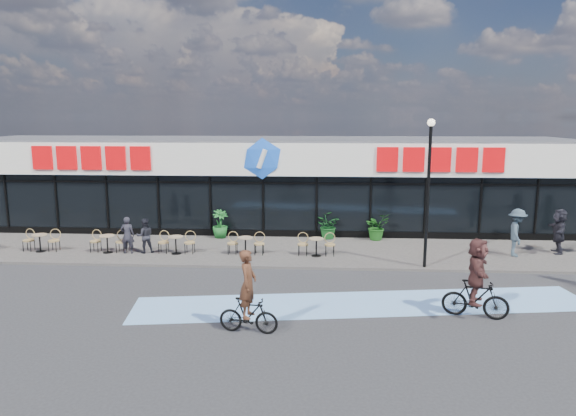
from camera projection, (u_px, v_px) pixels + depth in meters
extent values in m
plane|color=#28282B|center=(242.00, 286.00, 17.49)|extent=(120.00, 120.00, 0.00)
cube|color=#58524E|center=(257.00, 251.00, 21.90)|extent=(44.00, 5.00, 0.10)
cube|color=#73A4DA|center=(363.00, 304.00, 15.77)|extent=(14.17, 4.13, 0.01)
cube|color=black|center=(269.00, 197.00, 27.05)|extent=(30.00, 6.00, 3.00)
cube|color=silver|center=(269.00, 155.00, 26.51)|extent=(30.60, 6.30, 1.50)
cube|color=#47474C|center=(269.00, 139.00, 26.52)|extent=(30.60, 6.30, 0.10)
cube|color=navy|center=(263.00, 174.00, 23.80)|extent=(30.60, 0.08, 0.18)
cube|color=black|center=(263.00, 183.00, 23.87)|extent=(30.00, 0.06, 0.08)
cube|color=black|center=(263.00, 234.00, 24.31)|extent=(30.00, 0.10, 0.40)
cube|color=#BA060A|center=(92.00, 158.00, 23.89)|extent=(5.63, 0.18, 1.10)
cube|color=#BA060A|center=(440.00, 160.00, 22.93)|extent=(5.63, 0.18, 1.10)
ellipsoid|color=blue|center=(262.00, 159.00, 23.41)|extent=(1.90, 0.24, 1.90)
cylinder|color=black|center=(7.00, 205.00, 24.82)|extent=(0.10, 0.10, 3.00)
cylinder|color=black|center=(57.00, 205.00, 24.67)|extent=(0.10, 0.10, 3.00)
cylinder|color=black|center=(107.00, 206.00, 24.52)|extent=(0.10, 0.10, 3.00)
cylinder|color=black|center=(159.00, 206.00, 24.37)|extent=(0.10, 0.10, 3.00)
cylinder|color=black|center=(211.00, 207.00, 24.22)|extent=(0.10, 0.10, 3.00)
cylinder|color=black|center=(263.00, 207.00, 24.08)|extent=(0.10, 0.10, 3.00)
cylinder|color=black|center=(316.00, 208.00, 23.93)|extent=(0.10, 0.10, 3.00)
cylinder|color=black|center=(370.00, 208.00, 23.78)|extent=(0.10, 0.10, 3.00)
cylinder|color=black|center=(425.00, 209.00, 23.63)|extent=(0.10, 0.10, 3.00)
cylinder|color=black|center=(480.00, 209.00, 23.48)|extent=(0.10, 0.10, 3.00)
cylinder|color=black|center=(536.00, 210.00, 23.33)|extent=(0.10, 0.10, 3.00)
cylinder|color=black|center=(428.00, 198.00, 18.88)|extent=(0.12, 0.12, 5.28)
sphere|color=#FFF2CC|center=(431.00, 123.00, 18.40)|extent=(0.28, 0.28, 0.28)
cylinder|color=tan|center=(39.00, 235.00, 21.42)|extent=(0.60, 0.60, 0.04)
cylinder|color=black|center=(40.00, 243.00, 21.48)|extent=(0.06, 0.06, 0.70)
cylinder|color=black|center=(41.00, 251.00, 21.55)|extent=(0.40, 0.40, 0.02)
cylinder|color=tan|center=(107.00, 236.00, 21.25)|extent=(0.60, 0.60, 0.04)
cylinder|color=black|center=(107.00, 244.00, 21.31)|extent=(0.06, 0.06, 0.70)
cylinder|color=black|center=(108.00, 252.00, 21.37)|extent=(0.40, 0.40, 0.02)
cylinder|color=tan|center=(176.00, 237.00, 21.08)|extent=(0.60, 0.60, 0.04)
cylinder|color=black|center=(176.00, 245.00, 21.14)|extent=(0.06, 0.06, 0.70)
cylinder|color=black|center=(176.00, 253.00, 21.20)|extent=(0.40, 0.40, 0.02)
cylinder|color=tan|center=(245.00, 238.00, 20.90)|extent=(0.60, 0.60, 0.04)
cylinder|color=black|center=(246.00, 246.00, 20.96)|extent=(0.06, 0.06, 0.70)
cylinder|color=black|center=(246.00, 255.00, 21.03)|extent=(0.40, 0.40, 0.02)
cylinder|color=tan|center=(316.00, 239.00, 20.73)|extent=(0.60, 0.60, 0.04)
cylinder|color=black|center=(316.00, 247.00, 20.79)|extent=(0.06, 0.06, 0.70)
cylinder|color=black|center=(316.00, 256.00, 20.85)|extent=(0.40, 0.40, 0.02)
imported|color=#185720|center=(220.00, 224.00, 23.94)|extent=(1.02, 1.02, 1.31)
imported|color=#17511E|center=(327.00, 226.00, 23.77)|extent=(1.39, 1.32, 1.22)
imported|color=#1C5719|center=(377.00, 226.00, 23.55)|extent=(1.44, 1.38, 1.23)
imported|color=#23222B|center=(127.00, 235.00, 21.14)|extent=(0.59, 0.42, 1.54)
imported|color=black|center=(145.00, 236.00, 21.24)|extent=(0.86, 0.78, 1.45)
imported|color=black|center=(559.00, 231.00, 21.16)|extent=(0.92, 1.81, 1.86)
imported|color=#31404C|center=(517.00, 233.00, 20.71)|extent=(1.02, 1.40, 1.94)
imported|color=black|center=(475.00, 299.00, 14.61)|extent=(1.92, 1.00, 1.11)
imported|color=#4E2A28|center=(477.00, 271.00, 14.47)|extent=(1.01, 1.83, 1.88)
imported|color=black|center=(248.00, 315.00, 13.59)|extent=(1.66, 0.68, 0.97)
imported|color=#4D2B1B|center=(248.00, 284.00, 13.44)|extent=(0.52, 0.72, 1.82)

